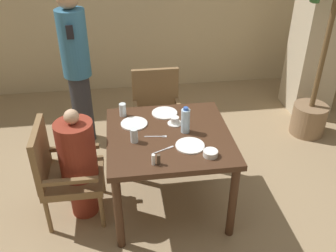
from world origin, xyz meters
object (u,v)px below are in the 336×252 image
(diner_in_left_chair, at_px, (79,163))
(standing_host, at_px, (77,65))
(plate_dessert_center, at_px, (134,124))
(teacup_with_saucer, at_px, (175,121))
(plate_main_right, at_px, (190,146))
(water_bottle, at_px, (186,121))
(glass_tall_mid, at_px, (123,110))
(chair_left_side, at_px, (62,170))
(bowl_small, at_px, (210,153))
(plate_main_left, at_px, (165,113))
(chair_far_side, at_px, (157,111))
(glass_tall_near, at_px, (134,135))
(potted_palm, at_px, (319,77))

(diner_in_left_chair, distance_m, standing_host, 1.28)
(plate_dessert_center, distance_m, teacup_with_saucer, 0.36)
(plate_main_right, bearing_deg, water_bottle, 89.93)
(water_bottle, height_order, glass_tall_mid, water_bottle)
(chair_left_side, distance_m, plate_dessert_center, 0.74)
(bowl_small, bearing_deg, plate_main_right, 131.69)
(standing_host, bearing_deg, plate_main_left, -45.77)
(chair_left_side, relative_size, teacup_with_saucer, 7.11)
(chair_left_side, bearing_deg, chair_far_side, 44.72)
(chair_far_side, relative_size, plate_main_right, 3.88)
(plate_main_right, relative_size, teacup_with_saucer, 1.83)
(plate_dessert_center, distance_m, glass_tall_mid, 0.20)
(teacup_with_saucer, bearing_deg, water_bottle, -64.20)
(plate_dessert_center, height_order, bowl_small, bowl_small)
(teacup_with_saucer, bearing_deg, plate_main_left, 109.14)
(chair_far_side, bearing_deg, plate_main_left, -89.04)
(standing_host, xyz_separation_m, teacup_with_saucer, (0.91, -1.06, -0.15))
(teacup_with_saucer, bearing_deg, chair_left_side, -170.79)
(chair_left_side, xyz_separation_m, diner_in_left_chair, (0.15, 0.00, 0.06))
(chair_far_side, relative_size, water_bottle, 3.87)
(diner_in_left_chair, bearing_deg, plate_main_left, 24.15)
(glass_tall_near, bearing_deg, glass_tall_mid, 99.94)
(chair_far_side, xyz_separation_m, glass_tall_near, (-0.30, -0.99, 0.35))
(water_bottle, bearing_deg, teacup_with_saucer, 115.80)
(standing_host, distance_m, plate_main_left, 1.22)
(diner_in_left_chair, relative_size, teacup_with_saucer, 8.29)
(potted_palm, relative_size, plate_main_left, 9.09)
(chair_far_side, height_order, plate_main_right, chair_far_side)
(plate_main_left, relative_size, plate_dessert_center, 1.00)
(standing_host, bearing_deg, glass_tall_near, -67.52)
(chair_left_side, xyz_separation_m, chair_far_side, (0.93, 0.92, 0.00))
(chair_far_side, xyz_separation_m, standing_host, (-0.83, 0.30, 0.47))
(plate_main_left, bearing_deg, plate_main_right, -76.30)
(bowl_small, relative_size, glass_tall_near, 0.94)
(potted_palm, bearing_deg, water_bottle, -150.48)
(diner_in_left_chair, relative_size, standing_host, 0.60)
(chair_left_side, height_order, standing_host, standing_host)
(plate_main_left, relative_size, teacup_with_saucer, 1.83)
(plate_main_left, distance_m, teacup_with_saucer, 0.20)
(glass_tall_mid, bearing_deg, bowl_small, -47.74)
(teacup_with_saucer, xyz_separation_m, glass_tall_near, (-0.37, -0.24, 0.03))
(teacup_with_saucer, distance_m, glass_tall_near, 0.44)
(chair_left_side, distance_m, bowl_small, 1.29)
(glass_tall_mid, bearing_deg, potted_palm, 15.60)
(bowl_small, bearing_deg, plate_main_left, 110.86)
(chair_left_side, xyz_separation_m, potted_palm, (2.79, 0.99, 0.25))
(chair_left_side, bearing_deg, bowl_small, -16.17)
(plate_main_right, xyz_separation_m, teacup_with_saucer, (-0.07, 0.36, 0.02))
(bowl_small, height_order, water_bottle, water_bottle)
(plate_main_left, relative_size, glass_tall_near, 1.93)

